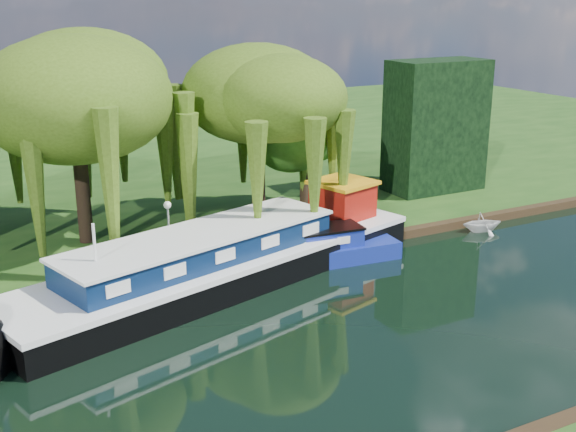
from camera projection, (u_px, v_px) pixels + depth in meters
ground at (255, 358)px, 25.31m from camera, size 120.00×120.00×0.00m
far_bank at (60, 161)px, 53.95m from camera, size 120.00×52.00×0.45m
dutch_barge at (225, 259)px, 31.72m from camera, size 20.71×9.93×4.27m
narrowboat at (270, 257)px, 33.16m from camera, size 12.96×3.29×1.87m
white_cruiser at (481, 231)px, 38.82m from camera, size 2.60×2.39×1.16m
willow_left at (75, 98)px, 33.78m from camera, size 8.16×8.16×9.78m
willow_right at (257, 110)px, 35.89m from camera, size 7.02×7.02×8.55m
tree_far_right at (305, 122)px, 39.94m from camera, size 4.42×4.42×7.24m
conifer_hedge at (436, 126)px, 44.30m from camera, size 6.00×3.00×8.00m
lamppost at (168, 213)px, 33.68m from camera, size 0.36×0.36×2.56m
mooring_posts at (163, 260)px, 31.89m from camera, size 19.16×0.16×1.00m
reeds_near at (567, 398)px, 21.82m from camera, size 33.70×1.50×1.10m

